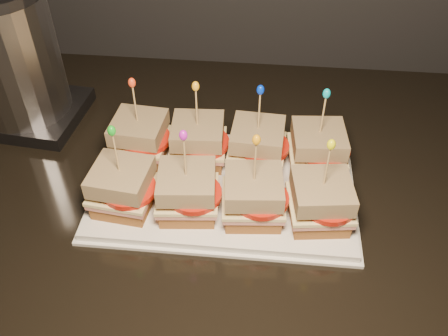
{
  "coord_description": "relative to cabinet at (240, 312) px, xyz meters",
  "views": [
    {
      "loc": [
        -0.4,
        0.99,
        1.55
      ],
      "look_at": [
        -0.46,
        1.58,
        1.0
      ],
      "focal_mm": 40.0,
      "sensor_mm": 36.0,
      "label": 1
    }
  ],
  "objects": [
    {
      "name": "sandwich_3_frill",
      "position": [
        0.12,
        -0.01,
        0.66
      ],
      "size": [
        0.01,
        0.01,
        0.02
      ],
      "primitive_type": "ellipsoid",
      "color": "#08AFBF",
      "rests_on": "sandwich_3_pick"
    },
    {
      "name": "sandwich_0_bread_top",
      "position": [
        -0.18,
        -0.01,
        0.57
      ],
      "size": [
        0.09,
        0.09,
        0.03
      ],
      "primitive_type": "cube",
      "rotation": [
        0.0,
        0.0,
        -0.08
      ],
      "color": "#4E2C0A",
      "rests_on": "sandwich_0_tomato"
    },
    {
      "name": "sandwich_0_ham",
      "position": [
        -0.18,
        -0.01,
        0.53
      ],
      "size": [
        0.1,
        0.1,
        0.01
      ],
      "primitive_type": "cube",
      "rotation": [
        0.0,
        0.0,
        -0.08
      ],
      "color": "#CD7568",
      "rests_on": "sandwich_0_bread_bot"
    },
    {
      "name": "sandwich_3_cheese",
      "position": [
        0.12,
        -0.01,
        0.54
      ],
      "size": [
        0.1,
        0.1,
        0.01
      ],
      "primitive_type": "cube",
      "rotation": [
        0.0,
        0.0,
        0.08
      ],
      "color": "#F7E399",
      "rests_on": "sandwich_3_ham"
    },
    {
      "name": "sandwich_4_bread_bot",
      "position": [
        -0.18,
        -0.13,
        0.52
      ],
      "size": [
        0.09,
        0.09,
        0.02
      ],
      "primitive_type": "cube",
      "rotation": [
        0.0,
        0.0,
        -0.11
      ],
      "color": "#603310",
      "rests_on": "platter"
    },
    {
      "name": "platter",
      "position": [
        -0.03,
        -0.07,
        0.5
      ],
      "size": [
        0.43,
        0.26,
        0.02
      ],
      "primitive_type": "cube",
      "color": "white",
      "rests_on": "granite_slab"
    },
    {
      "name": "sandwich_7_bread_bot",
      "position": [
        0.12,
        -0.13,
        0.52
      ],
      "size": [
        0.09,
        0.09,
        0.02
      ],
      "primitive_type": "cube",
      "rotation": [
        0.0,
        0.0,
        0.13
      ],
      "color": "#603310",
      "rests_on": "platter"
    },
    {
      "name": "appliance_base",
      "position": [
        -0.44,
        0.1,
        0.5
      ],
      "size": [
        0.23,
        0.2,
        0.03
      ],
      "primitive_type": "cube",
      "rotation": [
        0.0,
        0.0,
        -0.1
      ],
      "color": "#262628",
      "rests_on": "granite_slab"
    },
    {
      "name": "sandwich_0_frill",
      "position": [
        -0.18,
        -0.01,
        0.66
      ],
      "size": [
        0.01,
        0.01,
        0.02
      ],
      "primitive_type": "ellipsoid",
      "color": "#F13F1B",
      "rests_on": "sandwich_0_pick"
    },
    {
      "name": "sandwich_1_tomato",
      "position": [
        -0.07,
        -0.01,
        0.55
      ],
      "size": [
        0.08,
        0.08,
        0.01
      ],
      "primitive_type": "cylinder",
      "color": "red",
      "rests_on": "sandwich_1_cheese"
    },
    {
      "name": "sandwich_2_pick",
      "position": [
        0.02,
        -0.01,
        0.61
      ],
      "size": [
        0.0,
        0.0,
        0.09
      ],
      "primitive_type": "cylinder",
      "color": "tan",
      "rests_on": "sandwich_2_bread_top"
    },
    {
      "name": "sandwich_6_bread_bot",
      "position": [
        0.02,
        -0.13,
        0.52
      ],
      "size": [
        0.09,
        0.09,
        0.02
      ],
      "primitive_type": "cube",
      "rotation": [
        0.0,
        0.0,
        0.09
      ],
      "color": "#603310",
      "rests_on": "platter"
    },
    {
      "name": "sandwich_7_bread_top",
      "position": [
        0.12,
        -0.13,
        0.57
      ],
      "size": [
        0.1,
        0.1,
        0.03
      ],
      "primitive_type": "cube",
      "rotation": [
        0.0,
        0.0,
        0.13
      ],
      "color": "#4E2C0A",
      "rests_on": "sandwich_7_tomato"
    },
    {
      "name": "sandwich_2_cheese",
      "position": [
        0.02,
        -0.01,
        0.54
      ],
      "size": [
        0.1,
        0.1,
        0.01
      ],
      "primitive_type": "cube",
      "rotation": [
        0.0,
        0.0,
        -0.06
      ],
      "color": "#F7E399",
      "rests_on": "sandwich_2_ham"
    },
    {
      "name": "sandwich_7_cheese",
      "position": [
        0.12,
        -0.13,
        0.54
      ],
      "size": [
        0.11,
        0.1,
        0.01
      ],
      "primitive_type": "cube",
      "rotation": [
        0.0,
        0.0,
        0.13
      ],
      "color": "#F7E399",
      "rests_on": "sandwich_7_ham"
    },
    {
      "name": "sandwich_0_cheese",
      "position": [
        -0.18,
        -0.01,
        0.54
      ],
      "size": [
        0.1,
        0.1,
        0.01
      ],
      "primitive_type": "cube",
      "rotation": [
        0.0,
        0.0,
        -0.08
      ],
      "color": "#F7E399",
      "rests_on": "sandwich_0_ham"
    },
    {
      "name": "sandwich_2_bread_top",
      "position": [
        0.02,
        -0.01,
        0.57
      ],
      "size": [
        0.09,
        0.09,
        0.03
      ],
      "primitive_type": "cube",
      "rotation": [
        0.0,
        0.0,
        -0.06
      ],
      "color": "#4E2C0A",
      "rests_on": "sandwich_2_tomato"
    },
    {
      "name": "sandwich_7_tomato",
      "position": [
        0.13,
        -0.13,
        0.55
      ],
      "size": [
        0.08,
        0.08,
        0.01
      ],
      "primitive_type": "cylinder",
      "color": "red",
      "rests_on": "sandwich_7_cheese"
    },
    {
      "name": "sandwich_2_frill",
      "position": [
        0.02,
        -0.01,
        0.66
      ],
      "size": [
        0.01,
        0.01,
        0.02
      ],
      "primitive_type": "ellipsoid",
      "color": "#022EE0",
      "rests_on": "sandwich_2_pick"
    },
    {
      "name": "sandwich_7_pick",
      "position": [
        0.12,
        -0.13,
        0.61
      ],
      "size": [
        0.0,
        0.0,
        0.09
      ],
      "primitive_type": "cylinder",
      "color": "tan",
      "rests_on": "sandwich_7_bread_top"
    },
    {
      "name": "sandwich_2_ham",
      "position": [
        0.02,
        -0.01,
        0.53
      ],
      "size": [
        0.1,
        0.09,
        0.01
      ],
      "primitive_type": "cube",
      "rotation": [
        0.0,
        0.0,
        -0.06
      ],
      "color": "#CD7568",
      "rests_on": "sandwich_2_bread_bot"
    },
    {
      "name": "sandwich_6_tomato",
      "position": [
        0.03,
        -0.13,
        0.55
      ],
      "size": [
        0.08,
        0.08,
        0.01
      ],
      "primitive_type": "cylinder",
      "color": "red",
      "rests_on": "sandwich_6_cheese"
    },
    {
      "name": "sandwich_3_pick",
      "position": [
        0.12,
        -0.01,
        0.61
      ],
      "size": [
        0.0,
        0.0,
        0.09
      ],
      "primitive_type": "cylinder",
      "color": "tan",
      "rests_on": "sandwich_3_bread_top"
    },
    {
      "name": "sandwich_3_bread_bot",
      "position": [
        0.12,
        -0.01,
        0.52
      ],
      "size": [
        0.09,
        0.09,
        0.02
      ],
      "primitive_type": "cube",
      "rotation": [
        0.0,
        0.0,
        0.08
      ],
      "color": "#603310",
      "rests_on": "platter"
    },
    {
      "name": "sandwich_1_cheese",
      "position": [
        -0.08,
        -0.01,
        0.54
      ],
      "size": [
        0.1,
        0.1,
        0.01
      ],
      "primitive_type": "cube",
      "rotation": [
        0.0,
        0.0,
        0.05
      ],
      "color": "#F7E399",
      "rests_on": "sandwich_1_ham"
    },
    {
      "name": "sandwich_7_frill",
      "position": [
        0.12,
        -0.13,
        0.66
      ],
      "size": [
        0.01,
        0.01,
        0.02
      ],
      "primitive_type": "ellipsoid",
      "color": "#E5E707",
      "rests_on": "sandwich_7_pick"
    },
    {
      "name": "sandwich_3_tomato",
      "position": [
        0.13,
        -0.01,
        0.55
      ],
      "size": [
        0.08,
        0.08,
        0.01
      ],
      "primitive_type": "cylinder",
      "color": "red",
      "rests_on": "sandwich_3_cheese"
    },
    {
      "name": "sandwich_6_cheese",
      "position": [
        0.02,
        -0.13,
        0.54
      ],
      "size": [
        0.1,
        0.1,
        0.01
      ],
      "primitive_type": "cube",
      "rotation": [
        0.0,
        0.0,
        0.09
      ],
      "color": "#F7E399",
      "rests_on": "sandwich_6_ham"
    },
    {
      "name": "sandwich_3_ham",
      "position": [
        0.12,
        -0.01,
        0.53
      ],
      "size": [
        0.1,
        0.1,
        0.01
      ],
      "primitive_type": "cube",
      "rotation": [
        0.0,
        0.0,
        0.08
      ],
      "color": "#CD7568",
      "rests_on": "sandwich_3_bread_bot"
    },
    {
      "name": "sandwich_4_ham",
      "position": [
        -0.18,
        -0.13,
        0.53
      ],
      "size": [
        0.1,
        0.1,
        0.01
      ],
      "primitive_type": "cube",
      "rotation": [
        0.0,
        0.0,
        -0.11
      ],
      "color": "#CD7568",
      "rests_on": "sandwich_4_bread_bot"
    },
    {
      "name": "sandwich_5_cheese",
      "position": [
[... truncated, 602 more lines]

